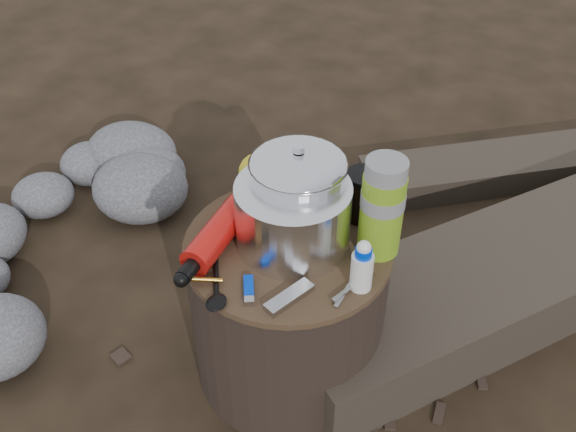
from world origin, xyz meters
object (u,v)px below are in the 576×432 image
at_px(stump, 288,309).
at_px(travel_mug, 363,196).
at_px(fuel_bottle, 218,234).
at_px(thermos, 382,208).
at_px(camping_pot, 298,190).

distance_m(stump, travel_mug, 0.32).
relative_size(fuel_bottle, travel_mug, 2.33).
bearing_deg(fuel_bottle, thermos, 22.44).
distance_m(stump, camping_pot, 0.31).
relative_size(camping_pot, thermos, 0.91).
height_order(stump, thermos, thermos).
bearing_deg(thermos, travel_mug, 125.74).
bearing_deg(thermos, fuel_bottle, -158.88).
xyz_separation_m(stump, thermos, (0.18, 0.06, 0.31)).
xyz_separation_m(camping_pot, thermos, (0.18, 0.00, 0.01)).
height_order(fuel_bottle, travel_mug, travel_mug).
distance_m(camping_pot, fuel_bottle, 0.19).
bearing_deg(travel_mug, fuel_bottle, -140.03).
relative_size(fuel_bottle, thermos, 1.20).
xyz_separation_m(thermos, travel_mug, (-0.06, 0.09, -0.05)).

